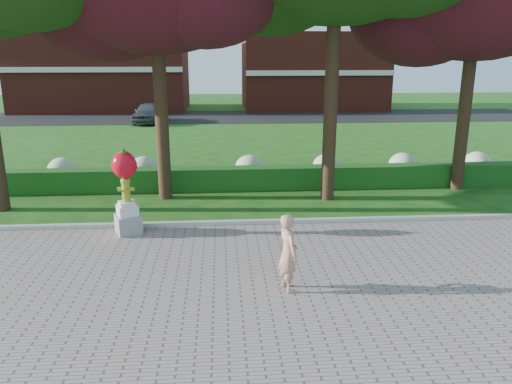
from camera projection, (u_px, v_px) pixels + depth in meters
ground at (226, 269)px, 11.47m from camera, size 100.00×100.00×0.00m
walkway at (230, 378)px, 7.62m from camera, size 40.00×14.00×0.04m
curb at (225, 223)px, 14.33m from camera, size 40.00×0.18×0.15m
lawn_hedge at (224, 178)px, 18.08m from camera, size 24.00×0.70×0.80m
hydrangea_row at (238, 168)px, 19.04m from camera, size 20.10×1.10×0.99m
street at (222, 117)px, 38.35m from camera, size 50.00×8.00×0.02m
building_left at (103, 68)px, 42.49m from camera, size 14.00×8.00×7.00m
building_right at (312, 71)px, 43.79m from camera, size 12.00×8.00×6.40m
hydrant_sculpture at (126, 189)px, 13.35m from camera, size 0.83×0.83×2.33m
woman at (288, 252)px, 10.21m from camera, size 0.56×0.69×1.65m
parked_car at (149, 112)px, 34.93m from camera, size 2.16×4.36×1.43m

